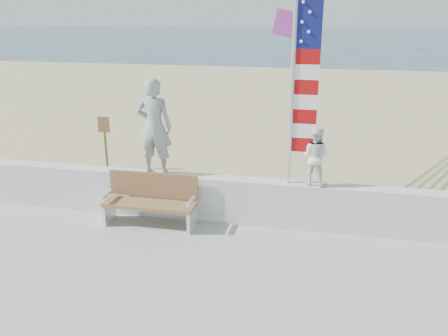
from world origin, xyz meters
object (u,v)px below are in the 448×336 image
(adult, at_px, (154,127))
(flag, at_px, (300,81))
(bench, at_px, (151,199))
(child, at_px, (315,156))

(adult, distance_m, flag, 2.92)
(bench, height_order, flag, flag)
(adult, bearing_deg, flag, 176.99)
(bench, bearing_deg, child, 8.39)
(adult, bearing_deg, bench, 90.58)
(child, bearing_deg, flag, 15.16)
(adult, bearing_deg, child, 177.00)
(adult, relative_size, child, 1.72)
(bench, relative_size, flag, 0.51)
(bench, bearing_deg, flag, 9.44)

